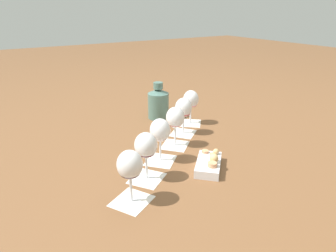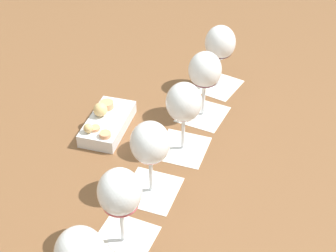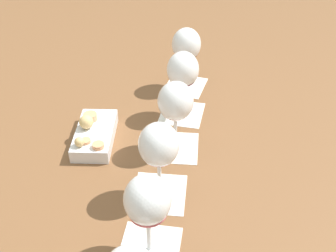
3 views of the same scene
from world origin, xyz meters
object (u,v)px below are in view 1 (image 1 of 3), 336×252
Objects in this scene: wine_glass_5 at (130,167)px; wine_glass_3 at (160,132)px; wine_glass_1 at (184,109)px; wine_glass_4 at (146,147)px; ceramic_vase at (158,103)px; snack_dish at (209,164)px; wine_glass_2 at (175,119)px; wine_glass_0 at (191,101)px.

wine_glass_3 is at bearing -139.48° from wine_glass_5.
wine_glass_5 is (0.45, 0.37, -0.00)m from wine_glass_1.
wine_glass_1 is 1.00× the size of wine_glass_4.
snack_dish is (0.12, 0.59, -0.07)m from ceramic_vase.
wine_glass_3 is 0.96× the size of snack_dish.
wine_glass_2 and wine_glass_4 have the same top height.
wine_glass_3 and wine_glass_4 have the same top height.
snack_dish is at bearing 165.24° from wine_glass_4.
ceramic_vase is at bearing -101.56° from snack_dish.
wine_glass_1 is 1.00× the size of wine_glass_2.
wine_glass_1 is (0.11, 0.09, 0.00)m from wine_glass_0.
wine_glass_0 and wine_glass_1 have the same top height.
wine_glass_3 is (0.13, 0.09, 0.00)m from wine_glass_2.
wine_glass_0 is 0.29m from wine_glass_2.
ceramic_vase is (0.10, -0.16, -0.04)m from wine_glass_0.
wine_glass_3 is 0.28m from wine_glass_5.
wine_glass_0 is 0.49m from snack_dish.
wine_glass_3 is 0.50m from ceramic_vase.
ceramic_vase is at bearing -58.40° from wine_glass_0.
wine_glass_2 is at bearing -141.62° from wine_glass_5.
wine_glass_1 is 0.37m from snack_dish.
wine_glass_0 is 0.72m from wine_glass_5.
wine_glass_3 is at bearing -50.59° from snack_dish.
ceramic_vase is at bearing -108.74° from wine_glass_2.
wine_glass_2 is 0.88× the size of ceramic_vase.
wine_glass_2 and wine_glass_5 have the same top height.
wine_glass_0 and wine_glass_5 have the same top height.
wine_glass_2 is at bearing 40.82° from wine_glass_1.
wine_glass_3 is 0.22m from snack_dish.
wine_glass_0 is 1.00× the size of wine_glass_1.
wine_glass_5 is (0.22, 0.18, -0.00)m from wine_glass_3.
wine_glass_4 is (0.24, 0.18, 0.00)m from wine_glass_2.
wine_glass_0 is at bearing 121.60° from ceramic_vase.
ceramic_vase is (-0.46, -0.62, -0.04)m from wine_glass_5.
snack_dish is at bearing 129.41° from wine_glass_3.
ceramic_vase reaches higher than wine_glass_4.
wine_glass_0 is 0.19m from ceramic_vase.
wine_glass_5 is at bearing 40.52° from wine_glass_3.
wine_glass_5 is at bearing 38.98° from wine_glass_1.
wine_glass_4 is (0.35, 0.27, -0.00)m from wine_glass_1.
wine_glass_3 is at bearing -140.76° from wine_glass_4.
wine_glass_3 is at bearing 34.45° from wine_glass_2.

